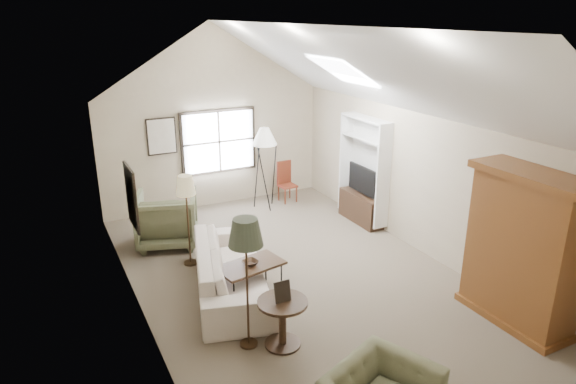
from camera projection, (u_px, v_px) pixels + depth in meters
name	position (u px, v px, depth m)	size (l,w,h in m)	color
room_shell	(301.00, 82.00, 7.37)	(5.01, 8.01, 4.00)	#6B5E4C
window	(219.00, 142.00, 11.32)	(1.72, 0.08, 1.42)	black
skylight	(343.00, 70.00, 8.68)	(0.80, 1.20, 0.52)	white
wall_art	(148.00, 164.00, 8.68)	(1.97, 3.71, 0.88)	black
armoire	(524.00, 249.00, 6.99)	(0.60, 1.50, 2.20)	brown
tv_alcove	(364.00, 169.00, 10.40)	(0.32, 1.30, 2.10)	white
media_console	(361.00, 208.00, 10.67)	(0.34, 1.18, 0.60)	#382316
tv_panel	(362.00, 180.00, 10.47)	(0.05, 0.90, 0.55)	black
sofa	(231.00, 269.00, 7.96)	(2.63, 1.03, 0.77)	beige
armchair_far	(167.00, 219.00, 9.57)	(1.08, 1.11, 1.01)	#666848
coffee_table	(251.00, 279.00, 7.92)	(1.01, 0.56, 0.52)	#372416
bowl	(250.00, 262.00, 7.82)	(0.24, 0.24, 0.06)	#342515
side_table	(283.00, 323.00, 6.67)	(0.66, 0.66, 0.66)	#3B2518
side_chair	(288.00, 182.00, 11.76)	(0.36, 0.36, 0.94)	maroon
tripod_lamp	(265.00, 168.00, 11.23)	(0.54, 0.54, 1.86)	white
dark_lamp	(247.00, 283.00, 6.48)	(0.44, 0.44, 1.83)	#282E20
tan_lamp	(188.00, 220.00, 8.69)	(0.33, 0.33, 1.65)	tan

